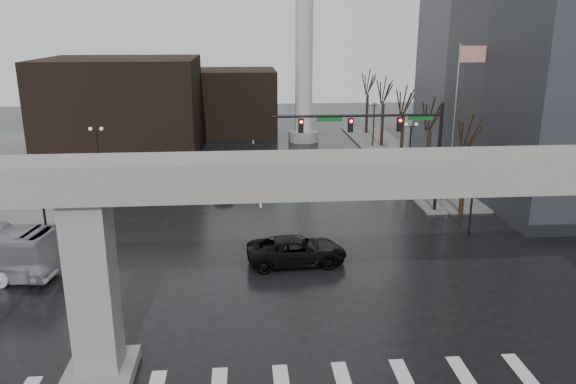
# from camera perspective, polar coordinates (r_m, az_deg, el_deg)

# --- Properties ---
(ground) EXTENTS (160.00, 160.00, 0.00)m
(ground) POSITION_cam_1_polar(r_m,az_deg,el_deg) (23.73, -0.85, -17.31)
(ground) COLOR black
(ground) RESTS_ON ground
(sidewalk_ne) EXTENTS (28.00, 36.00, 0.15)m
(sidewalk_ne) POSITION_cam_1_polar(r_m,az_deg,el_deg) (63.38, 20.93, 3.45)
(sidewalk_ne) COLOR slate
(sidewalk_ne) RESTS_ON ground
(elevated_guideway) EXTENTS (48.00, 2.60, 8.70)m
(elevated_guideway) POSITION_cam_1_polar(r_m,az_deg,el_deg) (20.82, 2.54, -1.19)
(elevated_guideway) COLOR gray
(elevated_guideway) RESTS_ON ground
(building_far_left) EXTENTS (16.00, 14.00, 10.00)m
(building_far_left) POSITION_cam_1_polar(r_m,az_deg,el_deg) (63.50, -16.42, 8.42)
(building_far_left) COLOR black
(building_far_left) RESTS_ON ground
(building_far_mid) EXTENTS (10.00, 10.00, 8.00)m
(building_far_mid) POSITION_cam_1_polar(r_m,az_deg,el_deg) (72.27, -5.33, 9.12)
(building_far_mid) COLOR black
(building_far_mid) RESTS_ON ground
(smokestack) EXTENTS (3.60, 3.60, 30.00)m
(smokestack) POSITION_cam_1_polar(r_m,az_deg,el_deg) (66.08, 1.66, 16.62)
(smokestack) COLOR #B9B9B5
(smokestack) RESTS_ON ground
(signal_mast_arm) EXTENTS (12.12, 0.43, 8.00)m
(signal_mast_arm) POSITION_cam_1_polar(r_m,az_deg,el_deg) (40.50, 10.11, 5.76)
(signal_mast_arm) COLOR black
(signal_mast_arm) RESTS_ON ground
(flagpole_assembly) EXTENTS (2.06, 0.12, 12.00)m
(flagpole_assembly) POSITION_cam_1_polar(r_m,az_deg,el_deg) (45.21, 17.02, 8.58)
(flagpole_assembly) COLOR silver
(flagpole_assembly) RESTS_ON ground
(lamp_right_0) EXTENTS (1.22, 0.32, 5.11)m
(lamp_right_0) POSITION_cam_1_polar(r_m,az_deg,el_deg) (38.05, 18.32, 0.83)
(lamp_right_0) COLOR black
(lamp_right_0) RESTS_ON ground
(lamp_right_1) EXTENTS (1.22, 0.32, 5.11)m
(lamp_right_1) POSITION_cam_1_polar(r_m,az_deg,el_deg) (50.86, 12.31, 5.09)
(lamp_right_1) COLOR black
(lamp_right_1) RESTS_ON ground
(lamp_right_2) EXTENTS (1.22, 0.32, 5.11)m
(lamp_right_2) POSITION_cam_1_polar(r_m,az_deg,el_deg) (64.17, 8.72, 7.59)
(lamp_right_2) COLOR black
(lamp_right_2) RESTS_ON ground
(lamp_left_0) EXTENTS (1.22, 0.32, 5.11)m
(lamp_left_0) POSITION_cam_1_polar(r_m,az_deg,el_deg) (37.12, -23.75, -0.13)
(lamp_left_0) COLOR black
(lamp_left_0) RESTS_ON ground
(lamp_left_1) EXTENTS (1.22, 0.32, 5.11)m
(lamp_left_1) POSITION_cam_1_polar(r_m,az_deg,el_deg) (50.16, -18.79, 4.44)
(lamp_left_1) COLOR black
(lamp_left_1) RESTS_ON ground
(lamp_left_2) EXTENTS (1.22, 0.32, 5.11)m
(lamp_left_2) POSITION_cam_1_polar(r_m,az_deg,el_deg) (63.62, -15.87, 7.08)
(lamp_left_2) COLOR black
(lamp_left_2) RESTS_ON ground
(tree_right_0) EXTENTS (1.09, 1.58, 7.50)m
(tree_right_0) POSITION_cam_1_polar(r_m,az_deg,el_deg) (42.18, 17.46, 1.43)
(tree_right_0) COLOR black
(tree_right_0) RESTS_ON ground
(tree_right_1) EXTENTS (1.09, 1.61, 7.67)m
(tree_right_1) POSITION_cam_1_polar(r_m,az_deg,el_deg) (49.45, 14.07, 3.92)
(tree_right_1) COLOR black
(tree_right_1) RESTS_ON ground
(tree_right_2) EXTENTS (1.10, 1.63, 7.85)m
(tree_right_2) POSITION_cam_1_polar(r_m,az_deg,el_deg) (56.91, 11.55, 5.76)
(tree_right_2) COLOR black
(tree_right_2) RESTS_ON ground
(tree_right_3) EXTENTS (1.11, 1.66, 8.02)m
(tree_right_3) POSITION_cam_1_polar(r_m,az_deg,el_deg) (64.50, 9.60, 7.16)
(tree_right_3) COLOR black
(tree_right_3) RESTS_ON ground
(tree_right_4) EXTENTS (1.12, 1.69, 8.19)m
(tree_right_4) POSITION_cam_1_polar(r_m,az_deg,el_deg) (72.18, 8.06, 8.25)
(tree_right_4) COLOR black
(tree_right_4) RESTS_ON ground
(pickup_truck) EXTENTS (5.89, 2.99, 1.59)m
(pickup_truck) POSITION_cam_1_polar(r_m,az_deg,el_deg) (32.47, 0.88, -5.96)
(pickup_truck) COLOR black
(pickup_truck) RESTS_ON ground
(far_car) EXTENTS (1.91, 3.99, 1.32)m
(far_car) POSITION_cam_1_polar(r_m,az_deg,el_deg) (45.82, -6.38, 0.51)
(far_car) COLOR black
(far_car) RESTS_ON ground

